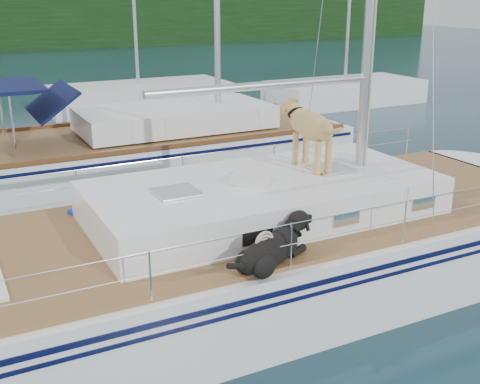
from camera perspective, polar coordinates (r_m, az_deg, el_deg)
ground at (r=9.35m, az=-2.20°, el=-10.14°), size 120.00×120.00×0.00m
main_sailboat at (r=9.08m, az=-1.64°, el=-6.23°), size 12.00×4.03×14.01m
neighbor_sailboat at (r=15.28m, az=-9.86°, el=3.59°), size 11.00×3.50×13.30m
bg_boat_center at (r=24.94m, az=-9.57°, el=8.92°), size 7.20×3.00×11.65m
bg_boat_east at (r=25.94m, az=9.87°, el=9.29°), size 6.40×3.00×11.65m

